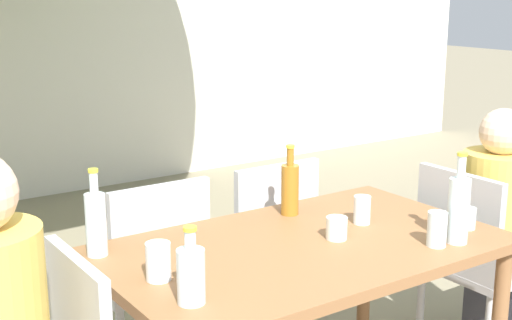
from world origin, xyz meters
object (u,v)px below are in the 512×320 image
dining_table_front (303,266)px  amber_bottle_2 (290,188)px  drinking_glass_0 (158,261)px  drinking_glass_2 (467,218)px  patio_chair_1 (472,254)px  water_bottle_0 (459,208)px  water_bottle_1 (96,222)px  drinking_glass_1 (337,228)px  water_bottle_3 (191,274)px  patio_chair_2 (150,268)px  drinking_glass_4 (362,210)px  drinking_glass_3 (437,229)px  patio_chair_3 (263,241)px  person_seated_1 (506,244)px

dining_table_front → amber_bottle_2: amber_bottle_2 is taller
drinking_glass_0 → drinking_glass_2: bearing=-10.9°
dining_table_front → patio_chair_1: size_ratio=1.61×
water_bottle_0 → drinking_glass_2: bearing=27.6°
water_bottle_1 → drinking_glass_1: bearing=-23.6°
water_bottle_3 → drinking_glass_0: size_ratio=1.92×
patio_chair_2 → amber_bottle_2: size_ratio=3.13×
patio_chair_2 → water_bottle_1: bearing=44.1°
patio_chair_1 → drinking_glass_4: bearing=85.7°
drinking_glass_2 → patio_chair_1: bearing=33.6°
patio_chair_2 → water_bottle_1: (-0.37, -0.35, 0.37)m
patio_chair_1 → water_bottle_0: (-0.49, -0.31, 0.38)m
patio_chair_2 → drinking_glass_3: patio_chair_2 is taller
amber_bottle_2 → patio_chair_2: bearing=141.3°
patio_chair_2 → drinking_glass_3: bearing=125.0°
water_bottle_3 → water_bottle_0: bearing=-5.4°
patio_chair_1 → drinking_glass_1: (-0.83, -0.03, 0.30)m
patio_chair_3 → water_bottle_0: size_ratio=2.70×
amber_bottle_2 → drinking_glass_0: size_ratio=2.36×
patio_chair_2 → water_bottle_3: bearing=71.8°
person_seated_1 → amber_bottle_2: 1.14m
patio_chair_1 → water_bottle_3: water_bottle_3 is taller
amber_bottle_2 → drinking_glass_4: 0.31m
person_seated_1 → drinking_glass_4: 0.92m
drinking_glass_4 → dining_table_front: bearing=-171.8°
patio_chair_2 → drinking_glass_3: size_ratio=7.15×
drinking_glass_2 → drinking_glass_3: bearing=-165.3°
dining_table_front → person_seated_1: size_ratio=1.26×
patio_chair_1 → amber_bottle_2: bearing=69.3°
drinking_glass_1 → water_bottle_3: bearing=-166.1°
water_bottle_3 → patio_chair_1: bearing=7.7°
water_bottle_0 → drinking_glass_2: 0.20m
water_bottle_0 → patio_chair_1: bearing=31.8°
drinking_glass_0 → drinking_glass_3: (0.96, -0.29, 0.00)m
person_seated_1 → drinking_glass_1: person_seated_1 is taller
person_seated_1 → drinking_glass_1: bearing=91.7°
patio_chair_3 → drinking_glass_4: size_ratio=8.18×
water_bottle_0 → water_bottle_3: size_ratio=1.42×
person_seated_1 → drinking_glass_3: person_seated_1 is taller
patio_chair_1 → water_bottle_3: size_ratio=3.84×
drinking_glass_4 → drinking_glass_2: bearing=-43.1°
person_seated_1 → drinking_glass_4: person_seated_1 is taller
patio_chair_1 → drinking_glass_2: patio_chair_1 is taller
water_bottle_0 → drinking_glass_3: 0.11m
patio_chair_2 → water_bottle_0: 1.29m
drinking_glass_2 → drinking_glass_3: 0.25m
dining_table_front → patio_chair_2: (-0.29, 0.67, -0.17)m
dining_table_front → drinking_glass_1: 0.19m
drinking_glass_1 → drinking_glass_4: bearing=21.7°
person_seated_1 → drinking_glass_0: (-1.78, 0.00, 0.32)m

